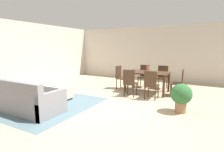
% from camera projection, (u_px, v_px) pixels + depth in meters
% --- Properties ---
extents(ground_plane, '(10.80, 10.80, 0.00)m').
position_uv_depth(ground_plane, '(107.00, 108.00, 4.95)').
color(ground_plane, tan).
extents(wall_back, '(9.00, 0.12, 2.70)m').
position_uv_depth(wall_back, '(156.00, 53.00, 9.08)').
color(wall_back, beige).
rests_on(wall_back, ground_plane).
extents(wall_left, '(0.12, 11.00, 2.70)m').
position_uv_depth(wall_left, '(18.00, 55.00, 7.29)').
color(wall_left, beige).
rests_on(wall_left, ground_plane).
extents(area_rug, '(3.00, 2.80, 0.01)m').
position_uv_depth(area_rug, '(42.00, 103.00, 5.31)').
color(area_rug, slate).
rests_on(area_rug, ground_plane).
extents(couch, '(2.28, 0.87, 0.86)m').
position_uv_depth(couch, '(22.00, 100.00, 4.71)').
color(couch, gray).
rests_on(couch, ground_plane).
extents(ottoman_table, '(1.07, 0.45, 0.43)m').
position_uv_depth(ottoman_table, '(56.00, 91.00, 5.78)').
color(ottoman_table, '#B7AD9E').
rests_on(ottoman_table, ground_plane).
extents(dining_table, '(1.52, 0.96, 0.76)m').
position_uv_depth(dining_table, '(147.00, 74.00, 6.55)').
color(dining_table, '#422B1C').
rests_on(dining_table, ground_plane).
extents(dining_chair_near_left, '(0.43, 0.43, 0.92)m').
position_uv_depth(dining_chair_near_left, '(130.00, 81.00, 6.01)').
color(dining_chair_near_left, '#422B1C').
rests_on(dining_chair_near_left, ground_plane).
extents(dining_chair_near_right, '(0.41, 0.41, 0.92)m').
position_uv_depth(dining_chair_near_right, '(151.00, 83.00, 5.65)').
color(dining_chair_near_right, '#422B1C').
rests_on(dining_chair_near_right, ground_plane).
extents(dining_chair_far_left, '(0.40, 0.40, 0.92)m').
position_uv_depth(dining_chair_far_left, '(144.00, 75.00, 7.46)').
color(dining_chair_far_left, '#422B1C').
rests_on(dining_chair_far_left, ground_plane).
extents(dining_chair_far_right, '(0.41, 0.41, 0.92)m').
position_uv_depth(dining_chair_far_right, '(162.00, 76.00, 7.17)').
color(dining_chair_far_right, '#422B1C').
rests_on(dining_chair_far_right, ground_plane).
extents(dining_chair_head_east, '(0.43, 0.43, 0.92)m').
position_uv_depth(dining_chair_head_east, '(179.00, 81.00, 6.05)').
color(dining_chair_head_east, '#422B1C').
rests_on(dining_chair_head_east, ground_plane).
extents(dining_chair_head_west, '(0.42, 0.42, 0.92)m').
position_uv_depth(dining_chair_head_west, '(121.00, 76.00, 7.12)').
color(dining_chair_head_west, '#422B1C').
rests_on(dining_chair_head_west, ground_plane).
extents(vase_centerpiece, '(0.12, 0.12, 0.22)m').
position_uv_depth(vase_centerpiece, '(148.00, 69.00, 6.47)').
color(vase_centerpiece, '#B26659').
rests_on(vase_centerpiece, dining_table).
extents(book_on_ottoman, '(0.29, 0.24, 0.03)m').
position_uv_depth(book_on_ottoman, '(56.00, 86.00, 5.71)').
color(book_on_ottoman, silver).
rests_on(book_on_ottoman, ottoman_table).
extents(potted_plant, '(0.53, 0.53, 0.75)m').
position_uv_depth(potted_plant, '(181.00, 96.00, 4.52)').
color(potted_plant, '#996B4C').
rests_on(potted_plant, ground_plane).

